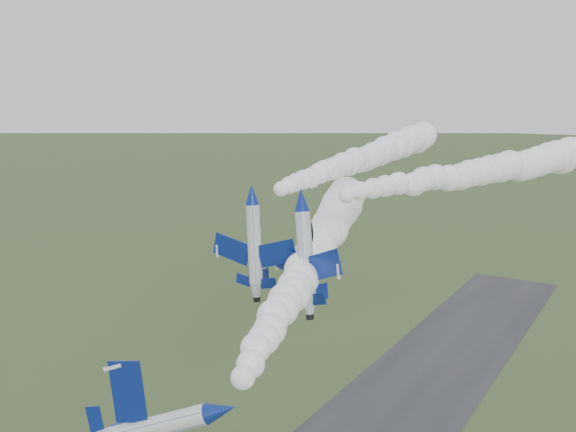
# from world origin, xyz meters

# --- Properties ---
(jet_lead) EXTENTS (5.60, 11.65, 9.34)m
(jet_lead) POSITION_xyz_m (15.06, -8.39, 35.23)
(jet_lead) COLOR silver
(smoke_trail_jet_lead) EXTENTS (28.32, 64.76, 5.98)m
(smoke_trail_jet_lead) POSITION_xyz_m (3.21, 25.26, 37.10)
(smoke_trail_jet_lead) COLOR white
(jet_pair_left) EXTENTS (11.14, 13.42, 3.33)m
(jet_pair_left) POSITION_xyz_m (-1.36, 19.10, 44.42)
(jet_pair_left) COLOR silver
(smoke_trail_jet_pair_left) EXTENTS (6.16, 56.40, 5.06)m
(smoke_trail_jet_pair_left) POSITION_xyz_m (-1.69, 50.71, 46.12)
(smoke_trail_jet_pair_left) COLOR white
(jet_pair_right) EXTENTS (11.46, 13.25, 3.54)m
(jet_pair_right) POSITION_xyz_m (5.51, 18.10, 44.50)
(jet_pair_right) COLOR silver
(smoke_trail_jet_pair_right) EXTENTS (28.26, 58.31, 5.29)m
(smoke_trail_jet_pair_right) POSITION_xyz_m (19.02, 49.26, 45.80)
(smoke_trail_jet_pair_right) COLOR white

